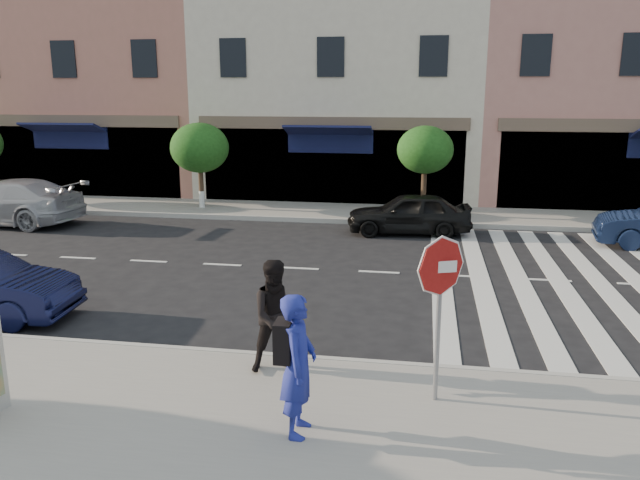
{
  "coord_description": "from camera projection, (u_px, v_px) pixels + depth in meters",
  "views": [
    {
      "loc": [
        3.0,
        -10.69,
        4.35
      ],
      "look_at": [
        0.98,
        1.36,
        1.4
      ],
      "focal_mm": 35.0,
      "sensor_mm": 36.0,
      "label": 1
    }
  ],
  "objects": [
    {
      "name": "building_west_mid",
      "position": [
        116.0,
        29.0,
        28.17
      ],
      "size": [
        10.0,
        9.0,
        14.0
      ],
      "primitive_type": "cube",
      "color": "#BD7363",
      "rests_on": "ground"
    },
    {
      "name": "sidewalk_near",
      "position": [
        182.0,
        426.0,
        8.14
      ],
      "size": [
        60.0,
        4.5,
        0.15
      ],
      "primitive_type": "cube",
      "color": "gray",
      "rests_on": "ground"
    },
    {
      "name": "street_tree_wb",
      "position": [
        200.0,
        148.0,
        22.37
      ],
      "size": [
        2.1,
        2.1,
        3.06
      ],
      "color": "#473323",
      "rests_on": "sidewalk_far"
    },
    {
      "name": "street_tree_c",
      "position": [
        425.0,
        150.0,
        21.07
      ],
      "size": [
        1.9,
        1.9,
        3.04
      ],
      "color": "#473323",
      "rests_on": "sidewalk_far"
    },
    {
      "name": "photographer",
      "position": [
        298.0,
        365.0,
        7.65
      ],
      "size": [
        0.45,
        0.67,
        1.83
      ],
      "primitive_type": "imported",
      "rotation": [
        0.0,
        0.0,
        1.59
      ],
      "color": "navy",
      "rests_on": "sidewalk_near"
    },
    {
      "name": "walker",
      "position": [
        277.0,
        316.0,
        9.43
      ],
      "size": [
        1.06,
        0.99,
        1.74
      ],
      "primitive_type": "imported",
      "rotation": [
        0.0,
        0.0,
        0.5
      ],
      "color": "black",
      "rests_on": "sidewalk_near"
    },
    {
      "name": "building_centre",
      "position": [
        346.0,
        62.0,
        26.83
      ],
      "size": [
        11.0,
        9.0,
        11.0
      ],
      "primitive_type": "cube",
      "color": "beige",
      "rests_on": "ground"
    },
    {
      "name": "car_far_left",
      "position": [
        7.0,
        202.0,
        20.56
      ],
      "size": [
        5.28,
        2.49,
        1.49
      ],
      "primitive_type": "imported",
      "rotation": [
        0.0,
        0.0,
        -1.65
      ],
      "color": "#A9A9AF",
      "rests_on": "ground"
    },
    {
      "name": "ground",
      "position": [
        257.0,
        327.0,
        11.75
      ],
      "size": [
        120.0,
        120.0,
        0.0
      ],
      "primitive_type": "plane",
      "color": "black",
      "rests_on": "ground"
    },
    {
      "name": "car_far_mid",
      "position": [
        409.0,
        213.0,
        19.2
      ],
      "size": [
        3.9,
        1.87,
        1.29
      ],
      "primitive_type": "imported",
      "rotation": [
        0.0,
        0.0,
        -1.48
      ],
      "color": "black",
      "rests_on": "ground"
    },
    {
      "name": "sidewalk_far",
      "position": [
        338.0,
        213.0,
        22.28
      ],
      "size": [
        60.0,
        3.0,
        0.15
      ],
      "primitive_type": "cube",
      "color": "gray",
      "rests_on": "ground"
    },
    {
      "name": "stop_sign",
      "position": [
        440.0,
        282.0,
        8.28
      ],
      "size": [
        0.79,
        0.32,
        2.35
      ],
      "rotation": [
        0.0,
        0.0,
        0.36
      ],
      "color": "gray",
      "rests_on": "sidewalk_near"
    }
  ]
}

